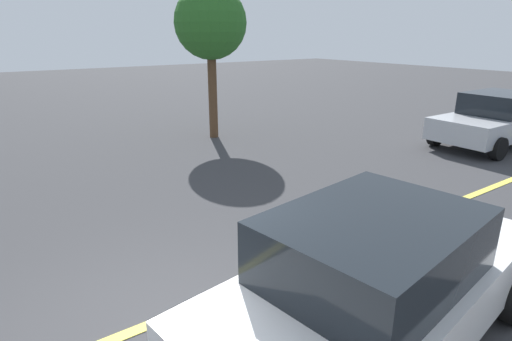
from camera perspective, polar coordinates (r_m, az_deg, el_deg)
name	(u,v)px	position (r m, az deg, el deg)	size (l,w,h in m)	color
ground_plane	(145,327)	(5.36, -15.14, -20.21)	(80.00, 80.00, 0.00)	#38383A
lane_marking_centre	(328,253)	(6.72, 10.00, -11.19)	(28.00, 0.16, 0.01)	#E0D14C
car_white_approaching	(377,281)	(4.65, 16.47, -14.50)	(4.71, 2.55, 1.64)	white
car_silver_behind_van	(495,119)	(14.67, 30.23, 6.16)	(4.37, 2.13, 1.60)	#B7BABF
tree_left_verge	(210,24)	(13.55, -6.33, 19.53)	(2.25, 2.25, 4.75)	#513823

